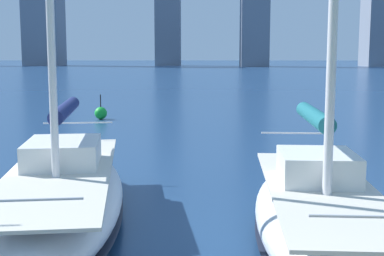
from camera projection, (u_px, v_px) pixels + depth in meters
sailboat_teal at (320, 215)px, 9.84m from camera, size 2.56×7.50×9.68m
sailboat_navy at (61, 192)px, 11.56m from camera, size 3.96×9.44×12.80m
channel_buoy at (101, 113)px, 30.08m from camera, size 0.70×0.70×1.40m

